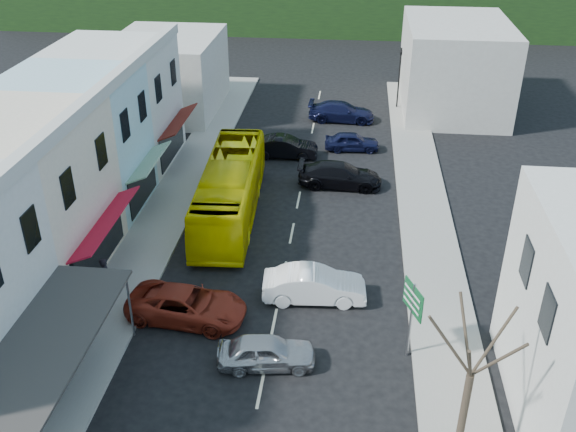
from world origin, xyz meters
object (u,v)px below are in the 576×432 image
object	(u,v)px
car_silver	(266,351)
street_tree	(470,375)
car_white	(314,287)
car_red	(187,306)
pedestrian_left	(107,278)
traffic_signal	(399,79)
bus	(230,191)
direction_sign	(411,321)

from	to	relation	value
car_silver	street_tree	bearing A→B (deg)	-125.09
car_white	street_tree	size ratio (longest dim) A/B	0.61
car_silver	car_red	xyz separation A→B (m)	(-3.94, 2.65, 0.00)
pedestrian_left	car_white	bearing A→B (deg)	-102.43
pedestrian_left	street_tree	world-z (taller)	street_tree
pedestrian_left	traffic_signal	distance (m)	31.52
car_red	car_white	bearing A→B (deg)	-63.13
bus	car_silver	distance (m)	12.95
pedestrian_left	direction_sign	distance (m)	14.15
car_red	traffic_signal	xyz separation A→B (m)	(10.50, 29.19, 1.83)
street_tree	traffic_signal	bearing A→B (deg)	91.04
car_white	street_tree	bearing A→B (deg)	-150.45
car_white	direction_sign	bearing A→B (deg)	-134.04
bus	direction_sign	bearing A→B (deg)	-52.33
bus	direction_sign	world-z (taller)	direction_sign
direction_sign	street_tree	size ratio (longest dim) A/B	0.50
street_tree	direction_sign	bearing A→B (deg)	106.27
car_red	traffic_signal	world-z (taller)	traffic_signal
car_red	traffic_signal	bearing A→B (deg)	-13.20
direction_sign	bus	bearing A→B (deg)	108.62
car_silver	street_tree	distance (m)	8.62
car_red	street_tree	bearing A→B (deg)	-113.20
car_silver	pedestrian_left	distance (m)	9.02
car_red	pedestrian_left	distance (m)	4.37
traffic_signal	car_white	bearing A→B (deg)	95.27
car_white	pedestrian_left	bearing A→B (deg)	90.31
direction_sign	traffic_signal	bearing A→B (deg)	66.62
car_white	direction_sign	distance (m)	5.52
car_silver	car_white	bearing A→B (deg)	-26.64
bus	car_red	world-z (taller)	bus
bus	street_tree	world-z (taller)	street_tree
street_tree	traffic_signal	size ratio (longest dim) A/B	1.43
car_silver	pedestrian_left	xyz separation A→B (m)	(-8.10, 3.97, 0.30)
car_red	street_tree	xyz separation A→B (m)	(11.14, -6.38, 2.91)
bus	car_white	distance (m)	9.39
bus	street_tree	size ratio (longest dim) A/B	1.60
direction_sign	street_tree	world-z (taller)	street_tree
direction_sign	street_tree	xyz separation A→B (m)	(1.44, -4.95, 1.82)
traffic_signal	bus	bearing A→B (deg)	77.69
street_tree	traffic_signal	world-z (taller)	street_tree
car_red	street_tree	distance (m)	13.17
street_tree	bus	bearing A→B (deg)	124.27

